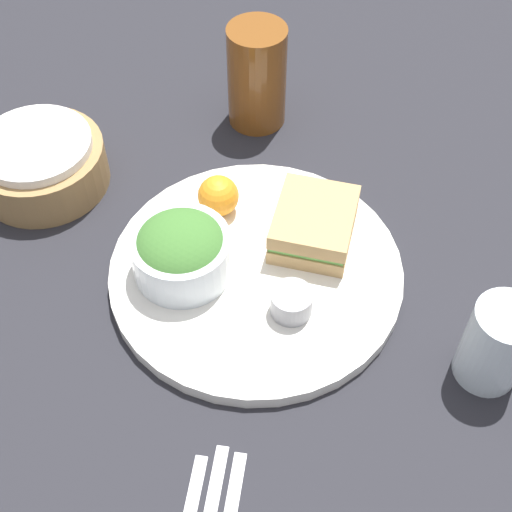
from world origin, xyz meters
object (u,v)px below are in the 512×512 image
at_px(salad_bowl, 181,251).
at_px(drink_glass, 257,76).
at_px(sandwich, 314,224).
at_px(dressing_cup, 291,302).
at_px(bread_basket, 40,163).
at_px(plate, 256,272).
at_px(water_glass, 496,344).

xyz_separation_m(salad_bowl, drink_glass, (0.27, 0.10, 0.02)).
relative_size(sandwich, salad_bowl, 1.17).
bearing_deg(salad_bowl, dressing_cup, -77.78).
distance_m(dressing_cup, bread_basket, 0.37).
bearing_deg(sandwich, dressing_cup, -158.43).
relative_size(plate, drink_glass, 2.35).
xyz_separation_m(drink_glass, water_glass, (-0.17, -0.42, -0.02)).
bearing_deg(plate, dressing_cup, -110.21).
xyz_separation_m(sandwich, bread_basket, (-0.11, 0.33, -0.01)).
bearing_deg(dressing_cup, bread_basket, 92.54).
relative_size(plate, dressing_cup, 7.34).
bearing_deg(bread_basket, sandwich, -70.77).
distance_m(bread_basket, water_glass, 0.57).
relative_size(dressing_cup, drink_glass, 0.32).
xyz_separation_m(plate, bread_basket, (-0.04, 0.30, 0.02)).
relative_size(plate, sandwich, 2.56).
height_order(dressing_cup, drink_glass, drink_glass).
distance_m(salad_bowl, dressing_cup, 0.13).
distance_m(drink_glass, bread_basket, 0.30).
bearing_deg(bread_basket, salad_bowl, -92.67).
height_order(sandwich, bread_basket, bread_basket).
bearing_deg(dressing_cup, salad_bowl, 102.22).
xyz_separation_m(bread_basket, water_glass, (0.09, -0.56, 0.02)).
relative_size(dressing_cup, water_glass, 0.45).
relative_size(bread_basket, water_glass, 1.60).
bearing_deg(water_glass, salad_bowl, 106.75).
bearing_deg(salad_bowl, plate, -50.49).
xyz_separation_m(sandwich, drink_glass, (0.14, 0.19, 0.03)).
bearing_deg(plate, water_glass, -80.06).
bearing_deg(sandwich, plate, 160.90).
bearing_deg(drink_glass, bread_basket, 151.76).
xyz_separation_m(sandwich, water_glass, (-0.03, -0.23, 0.01)).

